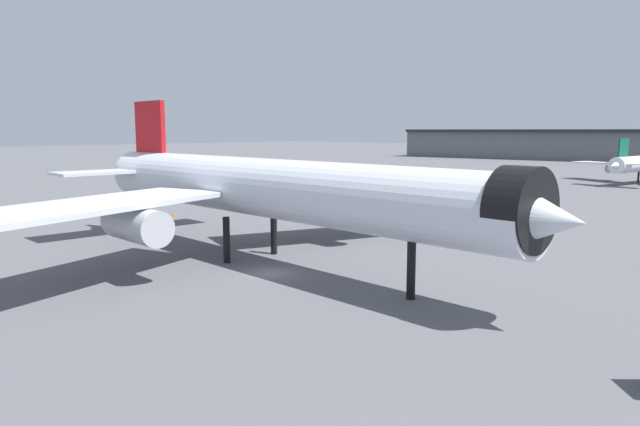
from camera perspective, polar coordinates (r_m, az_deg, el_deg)
name	(u,v)px	position (r m, az deg, el deg)	size (l,w,h in m)	color
ground	(271,273)	(52.93, -4.79, -5.83)	(900.00, 900.00, 0.00)	#56565B
airliner_near_gate	(264,189)	(56.44, -5.39, 2.33)	(60.44, 55.09, 16.10)	silver
terminal_building	(629,145)	(272.43, 27.66, 5.87)	(186.82, 45.38, 25.86)	slate
baggage_cart_trailing	(469,215)	(84.03, 14.16, -0.22)	(2.62, 2.82, 1.82)	black
traffic_cone_near_nose	(174,214)	(90.21, -13.88, -0.10)	(0.46, 0.46, 0.58)	#F2600C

